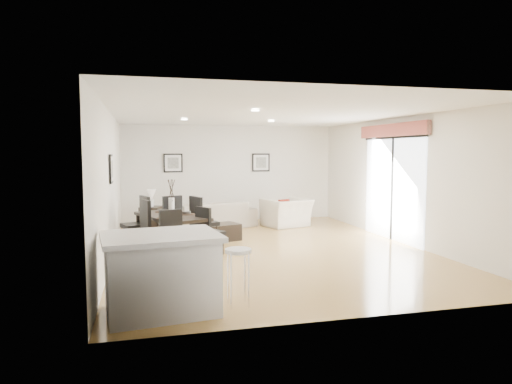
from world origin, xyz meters
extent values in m
plane|color=#B18848|center=(0.00, 0.00, 0.00)|extent=(8.00, 8.00, 0.00)
cube|color=silver|center=(0.00, 4.00, 1.35)|extent=(6.00, 0.04, 2.70)
cube|color=silver|center=(0.00, -4.00, 1.35)|extent=(6.00, 0.04, 2.70)
cube|color=silver|center=(-3.00, 0.00, 1.35)|extent=(0.04, 8.00, 2.70)
cube|color=silver|center=(3.00, 0.00, 1.35)|extent=(0.04, 8.00, 2.70)
cube|color=white|center=(0.00, 0.00, 2.70)|extent=(6.00, 8.00, 0.02)
imported|color=gray|center=(-0.77, 2.73, 0.34)|extent=(2.50, 1.58, 0.68)
imported|color=beige|center=(1.23, 2.56, 0.36)|extent=(1.37, 1.28, 0.73)
imported|color=#3F6029|center=(5.90, 0.03, 0.31)|extent=(0.68, 0.64, 0.62)
imported|color=#3F6029|center=(5.77, 1.70, 0.32)|extent=(0.44, 0.44, 0.64)
cube|color=black|center=(-1.89, 0.17, 0.70)|extent=(1.45, 1.95, 0.06)
cylinder|color=black|center=(-1.95, -0.73, 0.34)|extent=(0.07, 0.07, 0.67)
cylinder|color=black|center=(-2.54, 0.79, 0.34)|extent=(0.07, 0.07, 0.67)
cylinder|color=black|center=(-1.24, -0.46, 0.34)|extent=(0.07, 0.07, 0.67)
cylinder|color=black|center=(-1.83, 1.07, 0.34)|extent=(0.07, 0.07, 0.67)
cube|color=black|center=(-2.59, -0.27, 0.48)|extent=(0.60, 0.60, 0.08)
cube|color=black|center=(-2.39, -0.21, 0.79)|extent=(0.20, 0.48, 0.58)
cylinder|color=black|center=(-2.83, -0.14, 0.22)|extent=(0.04, 0.04, 0.44)
cylinder|color=black|center=(-2.46, -0.03, 0.22)|extent=(0.04, 0.04, 0.44)
cylinder|color=black|center=(-2.72, -0.50, 0.22)|extent=(0.04, 0.04, 0.44)
cylinder|color=black|center=(-2.35, -0.39, 0.22)|extent=(0.04, 0.04, 0.44)
cube|color=black|center=(-2.59, 0.61, 0.48)|extent=(0.60, 0.60, 0.08)
cube|color=black|center=(-2.39, 0.67, 0.78)|extent=(0.21, 0.47, 0.57)
cylinder|color=black|center=(-2.83, 0.72, 0.22)|extent=(0.04, 0.04, 0.43)
cylinder|color=black|center=(-2.47, 0.84, 0.22)|extent=(0.04, 0.04, 0.43)
cylinder|color=black|center=(-2.71, 0.37, 0.22)|extent=(0.04, 0.04, 0.43)
cylinder|color=black|center=(-2.35, 0.49, 0.22)|extent=(0.04, 0.04, 0.43)
cube|color=black|center=(-1.19, -0.27, 0.42)|extent=(0.57, 0.57, 0.07)
cube|color=black|center=(-1.34, -0.36, 0.68)|extent=(0.26, 0.38, 0.50)
cylinder|color=black|center=(-0.97, -0.32, 0.19)|extent=(0.03, 0.03, 0.38)
cylinder|color=black|center=(-1.24, -0.49, 0.19)|extent=(0.03, 0.03, 0.38)
cylinder|color=black|center=(-1.14, -0.04, 0.19)|extent=(0.03, 0.03, 0.38)
cylinder|color=black|center=(-1.41, -0.21, 0.19)|extent=(0.03, 0.03, 0.38)
cube|color=black|center=(-1.19, 0.61, 0.47)|extent=(0.61, 0.61, 0.08)
cube|color=black|center=(-1.38, 0.53, 0.76)|extent=(0.23, 0.46, 0.56)
cylinder|color=black|center=(-0.95, 0.51, 0.21)|extent=(0.04, 0.04, 0.43)
cylinder|color=black|center=(-1.29, 0.37, 0.21)|extent=(0.04, 0.04, 0.43)
cylinder|color=black|center=(-1.09, 0.84, 0.21)|extent=(0.04, 0.04, 0.43)
cylinder|color=black|center=(-1.43, 0.71, 0.21)|extent=(0.04, 0.04, 0.43)
cube|color=black|center=(-1.89, -1.00, 0.43)|extent=(0.57, 0.57, 0.07)
cube|color=black|center=(-1.97, -0.83, 0.70)|extent=(0.41, 0.23, 0.51)
cylinder|color=black|center=(-1.97, -1.22, 0.20)|extent=(0.03, 0.03, 0.39)
cylinder|color=black|center=(-2.11, -0.92, 0.20)|extent=(0.03, 0.03, 0.39)
cylinder|color=black|center=(-1.67, -1.08, 0.20)|extent=(0.03, 0.03, 0.39)
cylinder|color=black|center=(-1.81, -0.78, 0.20)|extent=(0.03, 0.03, 0.39)
cube|color=black|center=(-1.89, 1.34, 0.45)|extent=(0.60, 0.60, 0.08)
cube|color=black|center=(-1.81, 1.16, 0.74)|extent=(0.44, 0.24, 0.54)
cylinder|color=black|center=(-1.80, 1.57, 0.21)|extent=(0.04, 0.04, 0.41)
cylinder|color=black|center=(-1.66, 1.25, 0.21)|extent=(0.04, 0.04, 0.41)
cylinder|color=black|center=(-2.12, 1.43, 0.21)|extent=(0.04, 0.04, 0.41)
cylinder|color=black|center=(-1.98, 1.10, 0.21)|extent=(0.04, 0.04, 0.41)
cylinder|color=white|center=(-1.89, 0.17, 0.90)|extent=(0.12, 0.12, 0.34)
cylinder|color=#302015|center=(-1.60, 0.17, 0.73)|extent=(0.33, 0.33, 0.01)
cylinder|color=black|center=(-1.60, 0.17, 0.76)|extent=(0.17, 0.17, 0.05)
cylinder|color=#302015|center=(-2.03, 0.63, 0.73)|extent=(0.33, 0.33, 0.01)
cylinder|color=black|center=(-2.03, 0.63, 0.76)|extent=(0.17, 0.17, 0.05)
cylinder|color=#302015|center=(-2.03, -0.29, 0.73)|extent=(0.33, 0.33, 0.01)
cylinder|color=black|center=(-2.03, -0.29, 0.76)|extent=(0.17, 0.17, 0.05)
cube|color=black|center=(-0.84, 1.07, 0.18)|extent=(1.04, 0.80, 0.37)
cube|color=black|center=(-2.23, 2.45, 0.32)|extent=(0.63, 0.63, 0.64)
cylinder|color=white|center=(-2.23, 2.45, 0.73)|extent=(0.10, 0.10, 0.18)
cone|color=white|center=(-2.23, 2.45, 0.93)|extent=(0.22, 0.22, 0.23)
cube|color=maroon|center=(1.12, 2.45, 0.57)|extent=(0.32, 0.20, 0.31)
cube|color=white|center=(-2.23, -3.23, 0.45)|extent=(1.38, 1.10, 0.90)
cube|color=silver|center=(-2.23, -3.23, 0.93)|extent=(1.50, 1.22, 0.06)
cylinder|color=silver|center=(-1.28, -3.23, 0.71)|extent=(0.33, 0.33, 0.05)
cylinder|color=silver|center=(-1.16, -3.12, 0.35)|extent=(0.02, 0.02, 0.71)
cylinder|color=silver|center=(-1.39, -3.12, 0.35)|extent=(0.02, 0.02, 0.71)
cylinder|color=silver|center=(-1.39, -3.34, 0.35)|extent=(0.02, 0.02, 0.71)
cylinder|color=silver|center=(-1.16, -3.34, 0.35)|extent=(0.02, 0.02, 0.71)
cube|color=black|center=(-1.60, 3.97, 1.65)|extent=(0.52, 0.03, 0.52)
cube|color=white|center=(-1.60, 3.97, 1.65)|extent=(0.44, 0.04, 0.44)
cube|color=#555651|center=(-1.60, 3.97, 1.65)|extent=(0.30, 0.04, 0.30)
cube|color=black|center=(0.90, 3.97, 1.65)|extent=(0.52, 0.03, 0.52)
cube|color=white|center=(0.90, 3.97, 1.65)|extent=(0.44, 0.04, 0.44)
cube|color=#555651|center=(0.90, 3.97, 1.65)|extent=(0.30, 0.04, 0.30)
cube|color=black|center=(-2.97, -0.20, 1.65)|extent=(0.03, 0.52, 0.52)
cube|color=white|center=(-2.97, -0.20, 1.65)|extent=(0.04, 0.44, 0.44)
cube|color=#555651|center=(-2.97, -0.20, 1.65)|extent=(0.04, 0.30, 0.30)
cube|color=white|center=(2.98, 0.30, 1.12)|extent=(0.02, 2.40, 2.25)
cube|color=black|center=(2.96, 0.30, 1.12)|extent=(0.03, 0.05, 2.25)
cube|color=black|center=(2.96, 0.30, 2.27)|extent=(0.03, 2.50, 0.05)
cube|color=maroon|center=(2.92, 0.30, 2.43)|extent=(0.10, 2.70, 0.28)
plane|color=gray|center=(5.00, 0.30, 0.00)|extent=(6.00, 6.00, 0.00)
cube|color=brown|center=(6.05, 2.70, 1.00)|extent=(0.35, 0.35, 2.00)
camera|label=1|loc=(-2.43, -8.77, 1.95)|focal=32.00mm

